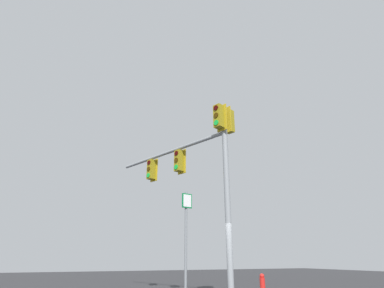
% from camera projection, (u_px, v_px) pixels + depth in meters
% --- Properties ---
extents(signal_mast_assembly, '(2.97, 6.27, 6.84)m').
position_uv_depth(signal_mast_assembly, '(198.00, 161.00, 11.77)').
color(signal_mast_assembly, gray).
rests_on(signal_mast_assembly, ground).
extents(route_sign_primary, '(0.32, 0.13, 3.16)m').
position_uv_depth(route_sign_primary, '(186.00, 239.00, 8.05)').
color(route_sign_primary, slate).
rests_on(route_sign_primary, ground).
extents(fire_hydrant, '(0.29, 0.26, 0.81)m').
position_uv_depth(fire_hydrant, '(263.00, 284.00, 12.69)').
color(fire_hydrant, red).
rests_on(fire_hydrant, ground).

